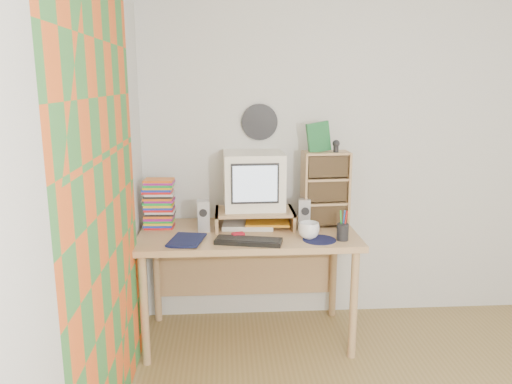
{
  "coord_description": "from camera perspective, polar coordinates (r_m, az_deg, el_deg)",
  "views": [
    {
      "loc": [
        -1.17,
        -1.72,
        1.71
      ],
      "look_at": [
        -0.98,
        1.33,
        1.02
      ],
      "focal_mm": 35.0,
      "sensor_mm": 36.0,
      "label": 1
    }
  ],
  "objects": [
    {
      "name": "back_wall",
      "position": [
        3.69,
        14.99,
        5.04
      ],
      "size": [
        3.5,
        0.0,
        3.5
      ],
      "primitive_type": "plane",
      "rotation": [
        1.57,
        0.0,
        0.0
      ],
      "color": "silver",
      "rests_on": "floor"
    },
    {
      "name": "left_wall",
      "position": [
        1.87,
        -21.46,
        -2.43
      ],
      "size": [
        0.0,
        3.5,
        3.5
      ],
      "primitive_type": "plane",
      "rotation": [
        1.57,
        0.0,
        1.57
      ],
      "color": "silver",
      "rests_on": "floor"
    },
    {
      "name": "curtain",
      "position": [
        2.33,
        -16.82,
        -1.78
      ],
      "size": [
        0.0,
        2.2,
        2.2
      ],
      "primitive_type": "plane",
      "rotation": [
        1.57,
        0.0,
        1.57
      ],
      "color": "#E35A20",
      "rests_on": "left_wall"
    },
    {
      "name": "wall_disc",
      "position": [
        3.47,
        0.41,
        8.0
      ],
      "size": [
        0.25,
        0.02,
        0.25
      ],
      "primitive_type": "cylinder",
      "rotation": [
        1.57,
        0.0,
        0.0
      ],
      "color": "black",
      "rests_on": "back_wall"
    },
    {
      "name": "desk",
      "position": [
        3.35,
        -0.99,
        -6.44
      ],
      "size": [
        1.4,
        0.7,
        0.75
      ],
      "color": "tan",
      "rests_on": "floor"
    },
    {
      "name": "monitor_riser",
      "position": [
        3.32,
        -0.17,
        -2.48
      ],
      "size": [
        0.52,
        0.3,
        0.12
      ],
      "color": "tan",
      "rests_on": "desk"
    },
    {
      "name": "crt_monitor",
      "position": [
        3.32,
        -0.27,
        1.29
      ],
      "size": [
        0.41,
        0.41,
        0.37
      ],
      "primitive_type": "cube",
      "rotation": [
        0.0,
        0.0,
        0.03
      ],
      "color": "white",
      "rests_on": "monitor_riser"
    },
    {
      "name": "speaker_left",
      "position": [
        3.26,
        -6.02,
        -2.72
      ],
      "size": [
        0.08,
        0.08,
        0.2
      ],
      "primitive_type": "cube",
      "rotation": [
        0.0,
        0.0,
        0.08
      ],
      "color": "#A6A5AA",
      "rests_on": "desk"
    },
    {
      "name": "speaker_right",
      "position": [
        3.29,
        5.53,
        -2.53
      ],
      "size": [
        0.08,
        0.08,
        0.2
      ],
      "primitive_type": "cube",
      "rotation": [
        0.0,
        0.0,
        -0.11
      ],
      "color": "#A6A5AA",
      "rests_on": "desk"
    },
    {
      "name": "keyboard",
      "position": [
        3.02,
        -0.85,
        -5.64
      ],
      "size": [
        0.42,
        0.22,
        0.03
      ],
      "primitive_type": "cube",
      "rotation": [
        0.0,
        0.0,
        -0.23
      ],
      "color": "black",
      "rests_on": "desk"
    },
    {
      "name": "dvd_stack",
      "position": [
        3.37,
        -10.98,
        -1.79
      ],
      "size": [
        0.19,
        0.14,
        0.27
      ],
      "primitive_type": null,
      "rotation": [
        0.0,
        0.0,
        -0.04
      ],
      "color": "brown",
      "rests_on": "desk"
    },
    {
      "name": "cd_rack",
      "position": [
        3.35,
        7.9,
        0.32
      ],
      "size": [
        0.31,
        0.18,
        0.5
      ],
      "primitive_type": "cube",
      "rotation": [
        0.0,
        0.0,
        0.06
      ],
      "color": "tan",
      "rests_on": "desk"
    },
    {
      "name": "mug",
      "position": [
        3.11,
        6.05,
        -4.4
      ],
      "size": [
        0.15,
        0.15,
        0.1
      ],
      "primitive_type": "imported",
      "rotation": [
        0.0,
        0.0,
        -0.14
      ],
      "color": "white",
      "rests_on": "desk"
    },
    {
      "name": "diary",
      "position": [
        3.1,
        -9.64,
        -5.16
      ],
      "size": [
        0.26,
        0.22,
        0.05
      ],
      "primitive_type": "imported",
      "rotation": [
        0.0,
        0.0,
        -0.2
      ],
      "color": "#10153C",
      "rests_on": "desk"
    },
    {
      "name": "mousepad",
      "position": [
        3.1,
        7.25,
        -5.44
      ],
      "size": [
        0.25,
        0.25,
        0.0
      ],
      "primitive_type": "cylinder",
      "rotation": [
        0.0,
        0.0,
        -0.26
      ],
      "color": "#101235",
      "rests_on": "desk"
    },
    {
      "name": "pen_cup",
      "position": [
        3.11,
        9.89,
        -4.16
      ],
      "size": [
        0.09,
        0.09,
        0.15
      ],
      "primitive_type": null,
      "rotation": [
        0.0,
        0.0,
        0.34
      ],
      "color": "black",
      "rests_on": "desk"
    },
    {
      "name": "papers",
      "position": [
        3.36,
        -0.06,
        -3.56
      ],
      "size": [
        0.35,
        0.27,
        0.04
      ],
      "primitive_type": null,
      "rotation": [
        0.0,
        0.0,
        -0.08
      ],
      "color": "silver",
      "rests_on": "desk"
    },
    {
      "name": "red_box",
      "position": [
        3.1,
        -2.06,
        -5.02
      ],
      "size": [
        0.09,
        0.07,
        0.04
      ],
      "primitive_type": "cube",
      "rotation": [
        0.0,
        0.0,
        0.33
      ],
      "color": "red",
      "rests_on": "desk"
    },
    {
      "name": "game_box",
      "position": [
        3.29,
        7.15,
        6.25
      ],
      "size": [
        0.15,
        0.06,
        0.19
      ],
      "primitive_type": "cube",
      "rotation": [
        0.0,
        0.0,
        0.19
      ],
      "color": "#1C622F",
      "rests_on": "cd_rack"
    },
    {
      "name": "webcam",
      "position": [
        3.29,
        9.13,
        5.21
      ],
      "size": [
        0.05,
        0.05,
        0.08
      ],
      "primitive_type": null,
      "rotation": [
        0.0,
        0.0,
        0.09
      ],
      "color": "black",
      "rests_on": "cd_rack"
    }
  ]
}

